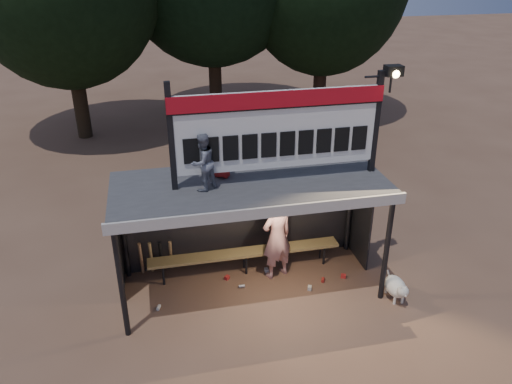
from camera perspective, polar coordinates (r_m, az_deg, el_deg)
The scene contains 10 objects.
ground at distance 10.24m, azimuth -0.62°, elevation -10.68°, with size 80.00×80.00×0.00m, color brown.
player at distance 10.05m, azimuth 2.42°, elevation -5.13°, with size 0.67×0.44×1.85m, color silver.
child_a at distance 8.60m, azimuth -6.12°, elevation 3.40°, with size 0.50×0.39×1.02m, color slate.
child_b at distance 9.10m, azimuth -3.98°, elevation 4.38°, with size 0.44×0.29×0.91m, color maroon.
dugout_shelter at distance 9.47m, azimuth -0.98°, elevation -0.81°, with size 5.10×2.08×2.32m.
scoreboard_assembly at distance 8.78m, azimuth 2.88°, elevation 7.44°, with size 4.10×0.27×1.99m.
bench at distance 10.43m, azimuth -1.26°, elevation -7.00°, with size 4.00×0.35×0.48m.
dog at distance 10.11m, azimuth 15.74°, elevation -10.42°, with size 0.36×0.81×0.49m.
bats at distance 10.53m, azimuth -11.35°, elevation -7.26°, with size 0.67×0.35×0.84m.
litter at distance 10.25m, azimuth 1.50°, elevation -10.36°, with size 3.88×0.89×0.08m.
Camera 1 is at (-1.66, -8.03, 6.13)m, focal length 35.00 mm.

